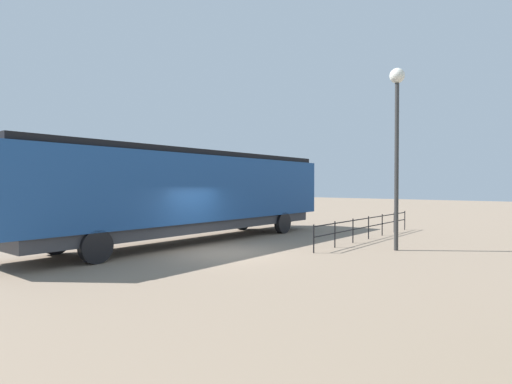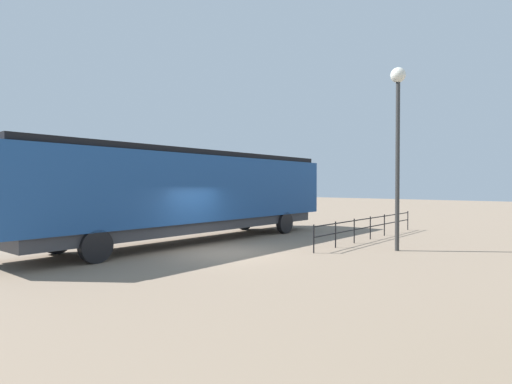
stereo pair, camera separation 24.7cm
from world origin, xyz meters
name	(u,v)px [view 1 (the left image)]	position (x,y,z in m)	size (l,w,h in m)	color
ground_plane	(222,253)	(0.00, 0.00, 0.00)	(120.00, 120.00, 0.00)	#84705B
locomotive	(198,191)	(-3.09, 1.73, 2.27)	(3.09, 16.41, 4.02)	navy
lamp_post	(397,118)	(4.91, 4.62, 5.12)	(0.58, 0.58, 7.03)	#2D2D2D
platform_fence	(369,224)	(2.73, 7.09, 0.69)	(0.05, 10.04, 1.07)	black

